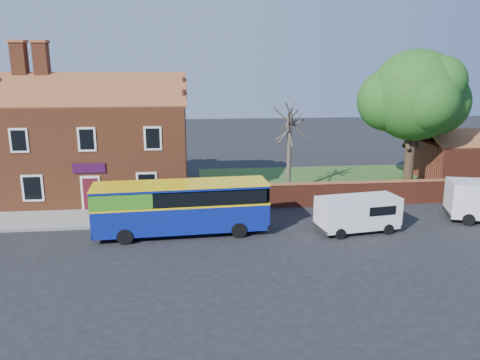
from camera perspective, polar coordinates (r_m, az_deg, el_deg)
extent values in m
plane|color=black|center=(23.58, -4.06, -8.68)|extent=(120.00, 120.00, 0.00)
cube|color=gray|center=(29.64, -18.19, -4.49)|extent=(18.00, 3.50, 0.12)
cube|color=slate|center=(28.01, -18.91, -5.58)|extent=(18.00, 0.15, 0.14)
cube|color=#426B28|center=(38.45, 14.90, -0.21)|extent=(26.00, 12.00, 0.04)
cube|color=brown|center=(34.37, -16.67, 3.56)|extent=(12.00, 8.00, 6.50)
cube|color=brown|center=(31.96, -17.83, 10.44)|extent=(12.30, 4.08, 2.16)
cube|color=brown|center=(35.89, -16.57, 10.82)|extent=(12.30, 4.08, 2.16)
cube|color=brown|center=(35.11, -25.30, 13.15)|extent=(0.90, 0.90, 2.20)
cube|color=brown|center=(34.69, -23.06, 13.37)|extent=(0.90, 0.90, 2.20)
cube|color=black|center=(30.26, -18.18, 4.73)|extent=(1.10, 0.06, 1.50)
cube|color=#4C0F19|center=(30.94, -17.70, -1.69)|extent=(0.95, 0.04, 2.10)
cube|color=silver|center=(30.95, -17.70, -1.59)|extent=(1.20, 0.06, 2.30)
cube|color=#310B2F|center=(30.54, -17.94, 1.39)|extent=(2.00, 0.06, 0.60)
cube|color=maroon|center=(32.93, 18.65, -1.48)|extent=(22.00, 0.30, 1.50)
cube|color=brown|center=(32.74, 18.76, -0.13)|extent=(22.00, 0.38, 0.10)
cube|color=maroon|center=(42.20, 26.53, 2.07)|extent=(8.00, 5.00, 3.00)
cube|color=brown|center=(42.93, 25.93, 5.09)|extent=(8.20, 2.56, 1.24)
cube|color=navy|center=(25.73, -7.12, -4.28)|extent=(9.44, 2.87, 1.48)
cube|color=yellow|center=(25.52, -7.16, -2.70)|extent=(9.46, 2.89, 0.10)
cube|color=black|center=(25.40, -7.19, -1.74)|extent=(9.07, 2.87, 0.74)
cube|color=#3A901F|center=(25.48, -14.12, -2.00)|extent=(3.30, 2.55, 0.79)
cube|color=navy|center=(25.27, -7.23, -0.66)|extent=(9.44, 2.87, 0.14)
cube|color=yellow|center=(25.25, -7.23, -0.48)|extent=(9.48, 2.91, 0.06)
cylinder|color=black|center=(25.00, -13.85, -6.71)|extent=(0.85, 0.33, 0.84)
cylinder|color=black|center=(27.04, -13.53, -5.12)|extent=(0.85, 0.33, 0.84)
cylinder|color=black|center=(25.20, -0.13, -6.13)|extent=(0.85, 0.33, 0.84)
cylinder|color=black|center=(27.23, -0.88, -4.59)|extent=(0.85, 0.33, 0.84)
cube|color=white|center=(26.69, 14.15, -3.82)|extent=(4.70, 2.43, 1.70)
cube|color=black|center=(27.61, 17.87, -2.90)|extent=(0.30, 1.52, 0.67)
cube|color=black|center=(28.01, 18.04, -4.89)|extent=(0.36, 1.79, 0.22)
cylinder|color=black|center=(25.60, 12.09, -6.41)|extent=(0.62, 0.30, 0.59)
cylinder|color=black|center=(27.02, 10.52, -5.25)|extent=(0.62, 0.30, 0.59)
cylinder|color=black|center=(26.97, 17.59, -5.72)|extent=(0.62, 0.30, 0.59)
cylinder|color=black|center=(28.31, 15.81, -4.67)|extent=(0.62, 0.30, 0.59)
cylinder|color=black|center=(30.12, 26.08, -4.35)|extent=(0.75, 0.42, 0.71)
cylinder|color=black|center=(32.01, 25.16, -3.24)|extent=(0.75, 0.42, 0.71)
cylinder|color=black|center=(37.46, 19.95, 2.34)|extent=(0.74, 0.74, 4.23)
sphere|color=#347323|center=(36.88, 20.56, 9.64)|extent=(6.62, 6.62, 6.62)
sphere|color=#347323|center=(38.14, 22.87, 8.71)|extent=(4.78, 4.78, 4.78)
sphere|color=#347323|center=(36.67, 17.66, 9.27)|extent=(4.60, 4.60, 4.60)
cylinder|color=#4C4238|center=(33.74, 6.00, 3.20)|extent=(0.33, 0.33, 5.71)
cylinder|color=#4C4238|center=(33.43, 6.09, 6.63)|extent=(0.34, 2.78, 2.24)
cylinder|color=#4C4238|center=(33.46, 6.08, 6.29)|extent=(1.45, 2.06, 2.05)
cylinder|color=#4C4238|center=(33.41, 6.10, 6.98)|extent=(2.34, 1.07, 2.27)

